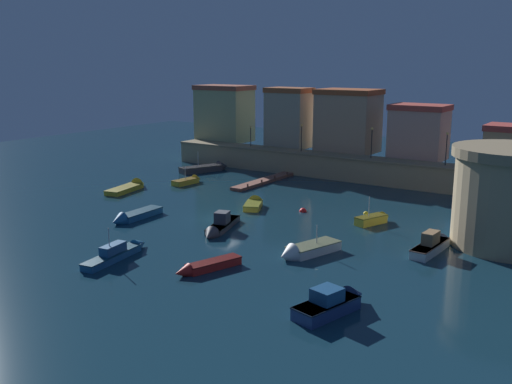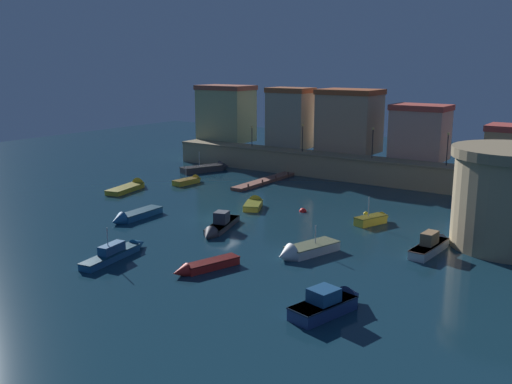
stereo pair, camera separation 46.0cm
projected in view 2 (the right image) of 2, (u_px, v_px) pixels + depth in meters
The scene contains 24 objects.
ground_plane at pixel (224, 219), 56.30m from camera, with size 137.31×137.31×0.00m, color #112D3D.
quay_wall at pixel (337, 166), 75.70m from camera, with size 50.75×3.58×3.09m.
old_town_backdrop at pixel (332, 122), 79.62m from camera, with size 50.83×5.97×8.57m.
fortress_tower at pixel (512, 197), 46.92m from camera, with size 9.96×9.96×8.28m.
pier_dock at pixel (264, 181), 73.25m from camera, with size 1.64×12.23×0.70m.
quay_lamp_0 at pixel (252, 133), 82.43m from camera, with size 0.32×0.32×2.93m.
quay_lamp_1 at pixel (303, 133), 77.76m from camera, with size 0.32×0.32×3.70m.
quay_lamp_2 at pixel (373, 138), 72.19m from camera, with size 0.32×0.32×3.89m.
quay_lamp_3 at pixel (448, 144), 67.07m from camera, with size 0.32×0.32×3.90m.
moored_boat_0 at pixel (332, 302), 35.38m from camera, with size 3.06×5.94×2.09m.
moored_boat_1 at pixel (209, 168), 80.90m from camera, with size 4.56×7.40×3.32m.
moored_boat_2 at pixel (118, 252), 45.26m from camera, with size 2.24×7.34×2.94m.
moored_boat_3 at pixel (433, 244), 46.70m from camera, with size 1.76×6.66×2.02m.
moored_boat_4 at pixel (254, 204), 60.98m from camera, with size 3.26×4.51×1.51m.
moored_boat_5 at pixel (303, 251), 45.62m from camera, with size 3.44×6.06×2.73m.
moored_boat_6 at pixel (132, 187), 69.44m from camera, with size 3.16×7.03×1.75m.
moored_boat_7 at pixel (218, 226), 52.28m from camera, with size 3.46×7.15×2.02m.
moored_boat_8 at pixel (374, 219), 54.62m from camera, with size 2.55×4.29×2.86m.
moored_boat_9 at pixel (203, 266), 42.36m from camera, with size 2.79×5.57×1.10m.
moored_boat_10 at pixel (132, 216), 56.10m from camera, with size 1.78×6.35×1.47m.
moored_boat_11 at pixel (190, 181), 72.74m from camera, with size 1.79×4.55×2.55m.
mooring_buoy_0 at pixel (303, 212), 59.03m from camera, with size 0.76×0.76×0.76m, color red.
mooring_buoy_1 at pixel (212, 235), 51.04m from camera, with size 0.46×0.46×0.46m, color #EA4C19.
mooring_buoy_2 at pixel (366, 214), 58.12m from camera, with size 0.52×0.52×0.52m, color yellow.
Camera 2 is at (33.28, -43.06, 14.99)m, focal length 40.59 mm.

